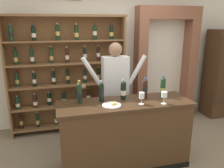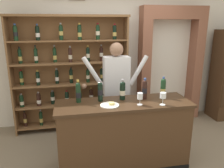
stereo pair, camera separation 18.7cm
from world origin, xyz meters
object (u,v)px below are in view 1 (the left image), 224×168
at_px(tasting_bottle_super_tuscan, 101,91).
at_px(wine_glass_center, 164,95).
at_px(tasting_bottle_rosso, 79,93).
at_px(shopkeeper, 115,84).
at_px(tasting_bottle_prosecco, 123,90).
at_px(wine_shelf, 68,72).
at_px(cheese_plate, 112,105).
at_px(tasting_counter, 125,134).
at_px(tasting_bottle_vin_santo, 145,88).
at_px(tasting_bottle_riserva, 163,87).
at_px(wine_glass_left, 142,96).
at_px(side_cabinet, 222,74).

relative_size(tasting_bottle_super_tuscan, wine_glass_center, 1.74).
bearing_deg(wine_glass_center, tasting_bottle_rosso, 163.85).
relative_size(shopkeeper, tasting_bottle_prosecco, 5.95).
bearing_deg(wine_shelf, cheese_plate, -72.25).
height_order(wine_shelf, tasting_counter, wine_shelf).
bearing_deg(tasting_bottle_vin_santo, tasting_bottle_prosecco, 173.31).
distance_m(tasting_bottle_rosso, tasting_bottle_riserva, 1.20).
bearing_deg(cheese_plate, shopkeeper, 71.57).
bearing_deg(cheese_plate, tasting_bottle_super_tuscan, 115.55).
height_order(wine_shelf, tasting_bottle_vin_santo, wine_shelf).
xyz_separation_m(shopkeeper, tasting_bottle_rosso, (-0.63, -0.50, 0.05)).
distance_m(wine_glass_left, wine_glass_center, 0.30).
height_order(tasting_bottle_rosso, wine_glass_center, tasting_bottle_rosso).
distance_m(tasting_bottle_riserva, wine_glass_left, 0.47).
height_order(tasting_bottle_rosso, tasting_bottle_prosecco, tasting_bottle_rosso).
bearing_deg(tasting_bottle_riserva, tasting_bottle_rosso, 178.39).
bearing_deg(wine_glass_left, side_cabinet, 30.01).
distance_m(side_cabinet, tasting_bottle_riserva, 2.34).
xyz_separation_m(side_cabinet, wine_glass_left, (-2.43, -1.40, 0.14)).
bearing_deg(tasting_bottle_rosso, wine_glass_left, -17.90).
relative_size(tasting_bottle_super_tuscan, tasting_bottle_vin_santo, 0.98).
xyz_separation_m(side_cabinet, tasting_bottle_riserva, (-2.02, -1.18, 0.18)).
bearing_deg(tasting_bottle_prosecco, tasting_bottle_riserva, -3.47).
height_order(shopkeeper, cheese_plate, shopkeeper).
distance_m(tasting_counter, cheese_plate, 0.54).
distance_m(tasting_counter, wine_glass_left, 0.64).
bearing_deg(side_cabinet, tasting_bottle_rosso, -160.31).
bearing_deg(side_cabinet, tasting_bottle_riserva, -149.60).
bearing_deg(wine_glass_center, tasting_bottle_super_tuscan, 158.65).
distance_m(wine_shelf, tasting_bottle_prosecco, 1.43).
bearing_deg(tasting_bottle_prosecco, shopkeeper, 87.98).
distance_m(shopkeeper, tasting_bottle_rosso, 0.81).
xyz_separation_m(wine_shelf, wine_glass_left, (0.86, -1.51, -0.04)).
relative_size(tasting_bottle_prosecco, tasting_bottle_vin_santo, 0.96).
bearing_deg(wine_glass_left, tasting_bottle_riserva, 28.05).
bearing_deg(wine_glass_left, tasting_bottle_super_tuscan, 153.20).
height_order(shopkeeper, tasting_bottle_vin_santo, shopkeeper).
bearing_deg(shopkeeper, wine_shelf, 133.06).
height_order(tasting_bottle_prosecco, tasting_bottle_vin_santo, tasting_bottle_vin_santo).
xyz_separation_m(tasting_counter, tasting_bottle_riserva, (0.60, 0.09, 0.63)).
height_order(tasting_bottle_rosso, wine_glass_left, tasting_bottle_rosso).
bearing_deg(wine_shelf, tasting_bottle_vin_santo, -52.28).
height_order(tasting_bottle_super_tuscan, wine_glass_center, tasting_bottle_super_tuscan).
relative_size(tasting_bottle_rosso, tasting_bottle_vin_santo, 1.04).
relative_size(tasting_bottle_super_tuscan, wine_glass_left, 1.79).
relative_size(tasting_counter, wine_glass_center, 10.90).
xyz_separation_m(tasting_bottle_rosso, cheese_plate, (0.39, -0.21, -0.14)).
relative_size(side_cabinet, wine_glass_left, 11.46).
height_order(tasting_bottle_prosecco, tasting_bottle_riserva, tasting_bottle_riserva).
distance_m(tasting_counter, tasting_bottle_vin_santo, 0.72).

